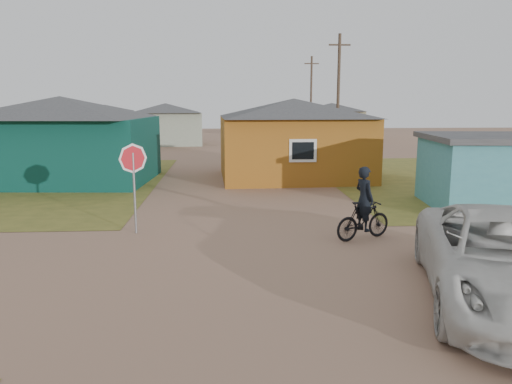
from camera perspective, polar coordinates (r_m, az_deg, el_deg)
ground at (r=11.18m, az=1.25°, el=-9.35°), size 120.00×120.00×0.00m
house_teal at (r=25.22m, az=-21.26°, el=5.75°), size 8.93×7.08×4.00m
house_yellow at (r=24.78m, az=4.30°, el=6.23°), size 7.72×6.76×3.90m
house_pale_west at (r=44.82m, az=-10.26°, el=7.73°), size 7.04×6.15×3.60m
house_beige_east at (r=51.69m, az=8.63°, el=8.10°), size 6.95×6.05×3.60m
house_pale_north at (r=58.02m, az=-16.84°, el=7.91°), size 6.28×5.81×3.40m
utility_pole_near at (r=33.32m, az=9.37°, el=10.84°), size 1.40×0.20×8.00m
utility_pole_far at (r=49.21m, az=6.31°, el=10.71°), size 1.40×0.20×8.00m
stop_sign at (r=14.55m, az=-13.84°, el=2.68°), size 0.84×0.21×2.60m
cyclist at (r=14.01m, az=12.20°, el=-2.37°), size 1.85×1.20×2.03m
vehicle at (r=10.44m, az=26.82°, el=-6.94°), size 4.53×6.78×1.73m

